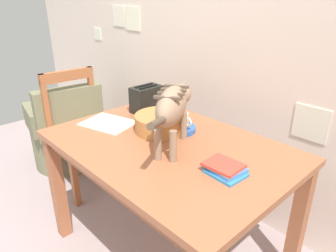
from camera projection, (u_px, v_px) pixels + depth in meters
name	position (u px, v px, depth m)	size (l,w,h in m)	color
wall_rear	(233.00, 31.00, 1.97)	(5.33, 0.11, 2.50)	silver
dining_table	(168.00, 159.00, 1.66)	(1.28, 0.88, 0.75)	#A15D3B
cat	(173.00, 106.00, 1.51)	(0.38, 0.54, 0.32)	#94785E
saucer_bowl	(180.00, 129.00, 1.77)	(0.17, 0.17, 0.03)	blue
coffee_mug	(181.00, 120.00, 1.74)	(0.13, 0.09, 0.08)	white
magazine	(108.00, 123.00, 1.87)	(0.30, 0.23, 0.01)	silver
book_stack	(225.00, 169.00, 1.35)	(0.18, 0.15, 0.04)	#3382C7
wicker_basket	(161.00, 123.00, 1.76)	(0.30, 0.30, 0.10)	#B4763E
toaster	(147.00, 99.00, 2.03)	(0.12, 0.20, 0.18)	black
wooden_chair_near	(82.00, 134.00, 2.44)	(0.45, 0.45, 0.93)	#A35F38
wicker_armchair	(67.00, 136.00, 2.82)	(0.65, 0.67, 0.78)	#707254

